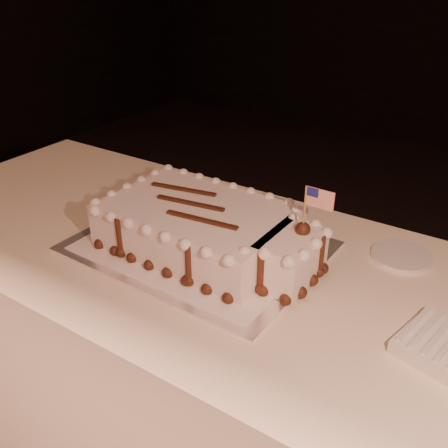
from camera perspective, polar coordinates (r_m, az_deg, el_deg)
The scene contains 5 objects.
banquet_table at distance 1.44m, azimuth 5.69°, elevation -18.51°, with size 2.40×0.80×0.75m, color #FFE3C5.
cake_board at distance 1.30m, azimuth -2.94°, elevation -2.58°, with size 0.62×0.46×0.01m, color white.
doily at distance 1.30m, azimuth -2.95°, elevation -2.39°, with size 0.55×0.42×0.00m, color white.
sheet_cake at distance 1.26m, azimuth -1.82°, elevation -0.63°, with size 0.59×0.35×0.23m.
side_plate at distance 1.34m, azimuth 19.64°, elevation -3.47°, with size 0.15×0.15×0.01m, color silver.
Camera 1 is at (0.42, -0.29, 1.43)m, focal length 40.00 mm.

